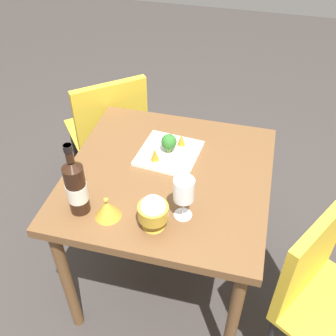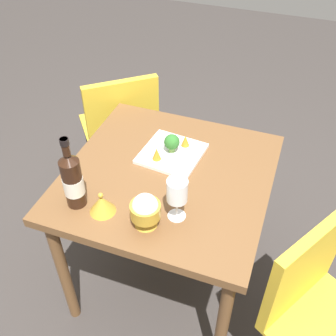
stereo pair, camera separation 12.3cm
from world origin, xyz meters
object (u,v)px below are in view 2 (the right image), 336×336
carrot_garnish_left (185,141)px  wine_glass (177,192)px  broccoli_floret (172,142)px  carrot_garnish_right (157,154)px  wine_bottle (73,180)px  rice_bowl_lid (102,204)px  chair_by_wall (121,125)px  rice_bowl (145,210)px  serving_plate (172,153)px  chair_near_window (315,300)px

carrot_garnish_left → wine_glass: bearing=13.8°
broccoli_floret → carrot_garnish_right: 0.08m
broccoli_floret → wine_bottle: bearing=-31.2°
wine_bottle → carrot_garnish_right: bearing=148.9°
wine_bottle → rice_bowl_lid: 0.14m
chair_by_wall → rice_bowl: bearing=-97.9°
chair_by_wall → rice_bowl: (0.80, 0.49, 0.29)m
rice_bowl → rice_bowl_lid: rice_bowl is taller
chair_by_wall → carrot_garnish_left: chair_by_wall is taller
rice_bowl → carrot_garnish_left: rice_bowl is taller
wine_glass → serving_plate: (-0.33, -0.14, -0.12)m
rice_bowl_lid → carrot_garnish_left: bearing=159.6°
serving_plate → broccoli_floret: broccoli_floret is taller
chair_near_window → serving_plate: bearing=-87.2°
broccoli_floret → carrot_garnish_left: bearing=145.2°
serving_plate → carrot_garnish_left: size_ratio=5.14×
chair_near_window → carrot_garnish_right: size_ratio=14.84×
rice_bowl_lid → serving_plate: 0.42m
rice_bowl_lid → wine_bottle: bearing=-92.2°
chair_by_wall → carrot_garnish_left: (0.33, 0.49, 0.26)m
rice_bowl_lid → serving_plate: (-0.40, 0.13, -0.03)m
chair_by_wall → serving_plate: bearing=-81.1°
serving_plate → chair_by_wall: bearing=-131.6°
chair_by_wall → serving_plate: 0.64m
wine_bottle → wine_glass: size_ratio=1.73×
carrot_garnish_left → carrot_garnish_right: bearing=-33.2°
wine_bottle → serving_plate: (-0.40, 0.24, -0.11)m
rice_bowl_lid → chair_near_window: bearing=92.7°
wine_glass → broccoli_floret: 0.37m
chair_by_wall → broccoli_floret: (0.39, 0.45, 0.28)m
wine_bottle → carrot_garnish_right: wine_bottle is taller
chair_near_window → serving_plate: 0.81m
wine_glass → carrot_garnish_left: bearing=-166.2°
wine_bottle → broccoli_floret: size_ratio=3.60×
rice_bowl → broccoli_floret: rice_bowl is taller
chair_near_window → rice_bowl_lid: chair_near_window is taller
chair_near_window → rice_bowl: bearing=-55.8°
rice_bowl → carrot_garnish_left: size_ratio=2.66×
serving_plate → broccoli_floret: 0.06m
wine_glass → carrot_garnish_right: wine_glass is taller
carrot_garnish_right → carrot_garnish_left: bearing=146.8°
broccoli_floret → carrot_garnish_left: 0.08m
rice_bowl_lid → broccoli_floret: size_ratio=1.17×
broccoli_floret → carrot_garnish_left: size_ratio=1.61×
wine_bottle → carrot_garnish_left: (-0.46, 0.28, -0.08)m
wine_glass → serving_plate: bearing=-157.5°
wine_glass → rice_bowl_lid: wine_glass is taller
chair_by_wall → wine_bottle: (0.79, 0.21, 0.34)m
chair_by_wall → rice_bowl: 0.99m
wine_glass → broccoli_floret: (-0.33, -0.14, -0.06)m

